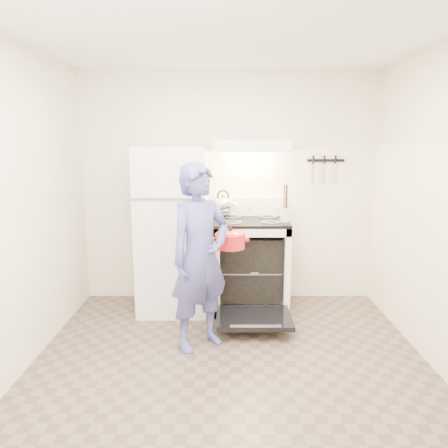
{
  "coord_description": "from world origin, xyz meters",
  "views": [
    {
      "loc": [
        -0.04,
        -2.97,
        1.77
      ],
      "look_at": [
        -0.05,
        1.0,
        1.0
      ],
      "focal_mm": 35.0,
      "sensor_mm": 36.0,
      "label": 1
    }
  ],
  "objects_px": {
    "person": "(200,257)",
    "dutch_oven": "(230,241)",
    "refrigerator": "(173,230)",
    "stove_body": "(251,266)",
    "tea_kettle": "(223,204)"
  },
  "relations": [
    {
      "from": "refrigerator",
      "to": "dutch_oven",
      "type": "relative_size",
      "value": 4.93
    },
    {
      "from": "stove_body",
      "to": "tea_kettle",
      "type": "xyz_separation_m",
      "value": [
        -0.29,
        0.18,
        0.64
      ]
    },
    {
      "from": "person",
      "to": "dutch_oven",
      "type": "xyz_separation_m",
      "value": [
        0.26,
        0.34,
        0.06
      ]
    },
    {
      "from": "stove_body",
      "to": "person",
      "type": "bearing_deg",
      "value": -118.26
    },
    {
      "from": "refrigerator",
      "to": "person",
      "type": "distance_m",
      "value": 0.93
    },
    {
      "from": "refrigerator",
      "to": "person",
      "type": "height_order",
      "value": "refrigerator"
    },
    {
      "from": "refrigerator",
      "to": "dutch_oven",
      "type": "distance_m",
      "value": 0.79
    },
    {
      "from": "refrigerator",
      "to": "dutch_oven",
      "type": "height_order",
      "value": "refrigerator"
    },
    {
      "from": "tea_kettle",
      "to": "person",
      "type": "xyz_separation_m",
      "value": [
        -0.19,
        -1.07,
        -0.3
      ]
    },
    {
      "from": "dutch_oven",
      "to": "person",
      "type": "bearing_deg",
      "value": -127.1
    },
    {
      "from": "tea_kettle",
      "to": "person",
      "type": "distance_m",
      "value": 1.13
    },
    {
      "from": "refrigerator",
      "to": "tea_kettle",
      "type": "xyz_separation_m",
      "value": [
        0.52,
        0.2,
        0.25
      ]
    },
    {
      "from": "person",
      "to": "refrigerator",
      "type": "bearing_deg",
      "value": 71.61
    },
    {
      "from": "tea_kettle",
      "to": "refrigerator",
      "type": "bearing_deg",
      "value": -158.4
    },
    {
      "from": "refrigerator",
      "to": "dutch_oven",
      "type": "bearing_deg",
      "value": -42.04
    }
  ]
}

